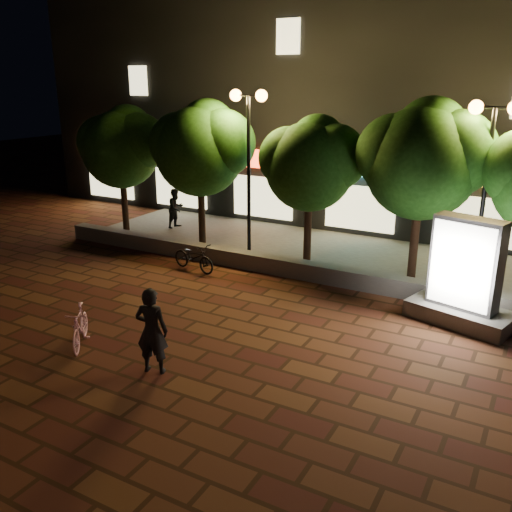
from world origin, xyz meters
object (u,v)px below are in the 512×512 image
Objects in this scene: ad_kiosk at (464,281)px; scooter_pink at (80,326)px; street_lamp_left at (249,131)px; tree_mid at (312,161)px; pedestrian at (176,208)px; tree_far_left at (122,144)px; rider at (152,331)px; street_lamp_right at (490,148)px; tree_left at (202,146)px; scooter_parked at (194,257)px; tree_right at (425,156)px.

ad_kiosk reaches higher than scooter_pink.
tree_mid is at bearing 7.31° from street_lamp_left.
tree_mid is 2.97× the size of pedestrian.
tree_far_left reaches higher than rider.
street_lamp_left is at bearing -91.48° from rider.
street_lamp_left is 8.24m from scooter_pink.
tree_far_left is at bearing 135.46° from pedestrian.
street_lamp_left is at bearing -2.76° from tree_far_left.
rider is 10.90m from pedestrian.
pedestrian is (-11.05, 1.44, -3.06)m from street_lamp_right.
street_lamp_left reaches higher than scooter_pink.
tree_far_left is 3.51m from tree_left.
scooter_pink is 0.98× the size of pedestrian.
scooter_pink is (5.45, -7.69, -2.85)m from tree_far_left.
scooter_pink is at bearing -75.76° from tree_left.
street_lamp_left reaches higher than tree_left.
tree_mid is at bearing 153.92° from ad_kiosk.
tree_mid is at bearing 176.96° from street_lamp_right.
scooter_pink is at bearing -161.47° from scooter_parked.
tree_mid is (7.50, -0.00, -0.08)m from tree_far_left.
tree_right is 3.41× the size of scooter_pink.
pedestrian is (-6.10, 1.18, -2.38)m from tree_mid.
tree_far_left is 2.61× the size of rider.
scooter_parked is at bearing -107.00° from street_lamp_left.
tree_mid is at bearing -0.00° from tree_far_left.
tree_left is 9.61m from ad_kiosk.
tree_mid is at bearing -36.74° from scooter_parked.
rider is at bearing -74.31° from street_lamp_left.
pedestrian is (-4.05, 8.86, 0.39)m from scooter_pink.
tree_right is at bearing 0.00° from tree_far_left.
tree_left is 4.10m from scooter_parked.
tree_left is 2.99× the size of scooter_parked.
pedestrian is (1.40, 1.18, -2.45)m from tree_far_left.
tree_far_left is at bearing -180.00° from tree_right.
street_lamp_right is at bearing -92.05° from pedestrian.
tree_far_left is 3.06m from pedestrian.
ad_kiosk is 1.72× the size of pedestrian.
scooter_pink is at bearing -133.29° from street_lamp_right.
rider is 1.09× the size of scooter_parked.
tree_right is (7.30, 0.00, 0.12)m from tree_left.
tree_right is at bearing 0.00° from tree_left.
tree_left is at bearing 180.00° from tree_mid.
tree_left is at bearing 38.45° from scooter_parked.
tree_right is at bearing 19.86° from scooter_pink.
tree_left reaches higher than tree_far_left.
tree_right reaches higher than tree_mid.
rider is 1.17× the size of pedestrian.
tree_right is 8.87m from rider.
tree_left is 0.98× the size of street_lamp_right.
tree_far_left is 12.47m from street_lamp_right.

